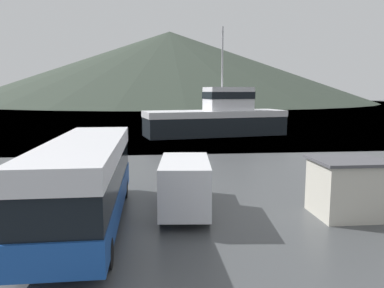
% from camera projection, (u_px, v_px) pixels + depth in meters
% --- Properties ---
extents(water_surface, '(240.00, 240.00, 0.00)m').
position_uv_depth(water_surface, '(153.00, 104.00, 148.72)').
color(water_surface, '#3D5160').
rests_on(water_surface, ground).
extents(hill_backdrop, '(196.57, 196.57, 35.19)m').
position_uv_depth(hill_backdrop, '(170.00, 67.00, 191.81)').
color(hill_backdrop, '#333D33').
rests_on(hill_backdrop, ground).
extents(tour_bus, '(2.68, 10.64, 3.33)m').
position_uv_depth(tour_bus, '(86.00, 178.00, 14.31)').
color(tour_bus, '#194799').
rests_on(tour_bus, ground).
extents(delivery_van, '(2.49, 5.92, 2.35)m').
position_uv_depth(delivery_van, '(185.00, 183.00, 16.06)').
color(delivery_van, silver).
rests_on(delivery_van, ground).
extents(fishing_boat, '(17.23, 8.05, 12.53)m').
position_uv_depth(fishing_boat, '(217.00, 117.00, 44.02)').
color(fishing_boat, black).
rests_on(fishing_boat, water_surface).
extents(dock_kiosk, '(2.81, 2.59, 2.41)m').
position_uv_depth(dock_kiosk, '(347.00, 187.00, 15.50)').
color(dock_kiosk, beige).
rests_on(dock_kiosk, ground).
extents(small_boat, '(8.07, 4.26, 1.05)m').
position_uv_depth(small_boat, '(181.00, 124.00, 53.63)').
color(small_boat, '#19234C').
rests_on(small_boat, water_surface).
extents(mooring_bollard, '(0.38, 0.38, 0.88)m').
position_uv_depth(mooring_bollard, '(55.00, 153.00, 28.65)').
color(mooring_bollard, '#B29919').
rests_on(mooring_bollard, ground).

